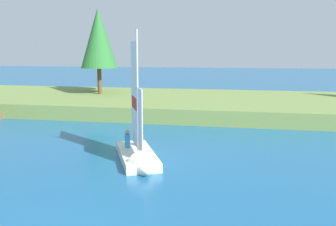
{
  "coord_description": "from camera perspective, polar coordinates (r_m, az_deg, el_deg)",
  "views": [
    {
      "loc": [
        3.89,
        -6.3,
        4.5
      ],
      "look_at": [
        -0.28,
        13.62,
        1.2
      ],
      "focal_mm": 40.85,
      "sensor_mm": 36.0,
      "label": 1
    }
  ],
  "objects": [
    {
      "name": "shore_bank",
      "position": [
        29.69,
        4.18,
        1.42
      ],
      "size": [
        80.0,
        13.01,
        0.97
      ],
      "primitive_type": "cube",
      "color": "olive",
      "rests_on": "ground"
    },
    {
      "name": "shoreline_tree_left",
      "position": [
        34.4,
        -10.39,
        11.12
      ],
      "size": [
        2.91,
        2.91,
        7.19
      ],
      "color": "brown",
      "rests_on": "shore_bank"
    },
    {
      "name": "shoreline_tree_midleft",
      "position": [
        32.19,
        -10.33,
        10.91
      ],
      "size": [
        2.94,
        2.94,
        7.0
      ],
      "color": "brown",
      "rests_on": "shore_bank"
    },
    {
      "name": "sailboat",
      "position": [
        15.37,
        -4.28,
        -6.24
      ],
      "size": [
        3.04,
        4.6,
        5.77
      ],
      "rotation": [
        0.0,
        0.0,
        -1.14
      ],
      "color": "silver",
      "rests_on": "ground"
    }
  ]
}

